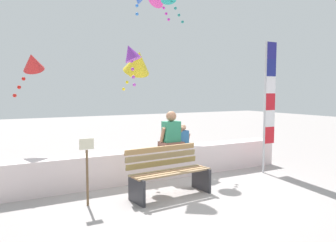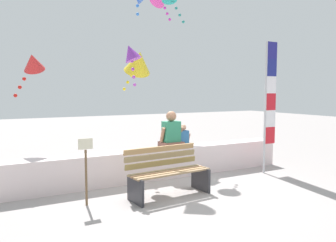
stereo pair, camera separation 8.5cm
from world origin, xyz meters
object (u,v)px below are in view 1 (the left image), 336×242
object	(u,v)px
person_child	(183,138)
kite_red	(32,63)
person_adult	(171,133)
sign_post	(87,166)
kite_yellow	(138,62)
park_bench	(168,173)
flag_banner	(268,99)
kite_purple	(131,53)

from	to	relation	value
person_child	kite_red	size ratio (longest dim) A/B	0.49
person_adult	person_child	distance (m)	0.33
person_adult	sign_post	distance (m)	2.45
sign_post	kite_yellow	bearing A→B (deg)	52.09
kite_yellow	kite_red	bearing A→B (deg)	-170.69
park_bench	person_adult	distance (m)	1.52
kite_yellow	person_adult	bearing A→B (deg)	-89.76
person_child	flag_banner	xyz separation A→B (m)	(1.84, -0.78, 0.87)
park_bench	sign_post	bearing A→B (deg)	173.47
park_bench	flag_banner	world-z (taller)	flag_banner
park_bench	person_adult	size ratio (longest dim) A/B	1.92
person_adult	flag_banner	world-z (taller)	flag_banner
kite_purple	kite_red	world-z (taller)	kite_purple
person_adult	flag_banner	xyz separation A→B (m)	(2.16, -0.78, 0.75)
flag_banner	sign_post	bearing A→B (deg)	-176.59
person_adult	kite_red	world-z (taller)	kite_red
park_bench	kite_purple	bearing A→B (deg)	87.50
kite_yellow	sign_post	world-z (taller)	kite_yellow
sign_post	kite_red	bearing A→B (deg)	101.59
person_child	kite_purple	world-z (taller)	kite_purple
person_child	kite_purple	distance (m)	2.26
person_child	sign_post	bearing A→B (deg)	-157.56
person_child	flag_banner	world-z (taller)	flag_banner
person_child	park_bench	bearing A→B (deg)	-131.27
flag_banner	kite_yellow	distance (m)	3.48
person_adult	person_child	size ratio (longest dim) A/B	1.62
kite_purple	kite_red	size ratio (longest dim) A/B	0.97
person_child	kite_purple	bearing A→B (deg)	144.41
person_child	kite_yellow	bearing A→B (deg)	100.17
person_child	kite_red	world-z (taller)	kite_red
flag_banner	kite_red	xyz separation A→B (m)	(-4.84, 2.12, 0.80)
park_bench	flag_banner	xyz separation A→B (m)	(2.90, 0.43, 1.31)
kite_red	person_child	bearing A→B (deg)	-24.05
kite_purple	sign_post	bearing A→B (deg)	-131.57
sign_post	person_child	bearing A→B (deg)	22.44
kite_purple	kite_red	distance (m)	2.14
flag_banner	kite_yellow	bearing A→B (deg)	130.23
person_child	sign_post	world-z (taller)	person_child
flag_banner	kite_purple	world-z (taller)	flag_banner
kite_red	person_adult	bearing A→B (deg)	-26.48
person_child	kite_red	distance (m)	3.69
person_adult	kite_yellow	size ratio (longest dim) A/B	0.69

